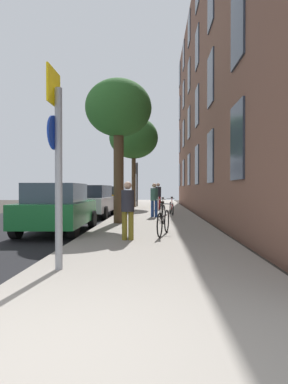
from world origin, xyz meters
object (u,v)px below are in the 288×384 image
Objects in this scene: traffic_light at (136,176)px; car_1 at (92,201)px; pedestrian_0 at (128,207)px; bicycle_2 at (172,208)px; sign_post at (57,157)px; bicycle_1 at (162,211)px; car_0 at (58,208)px; tree_far at (134,138)px; pedestrian_2 at (158,194)px; bicycle_0 at (163,222)px; tree_near at (119,111)px; pedestrian_1 at (154,198)px; car_3 at (117,195)px; car_2 at (107,197)px.

car_1 is at bearing -102.12° from traffic_light.
bicycle_2 is at bearing 78.81° from pedestrian_0.
sign_post reaches higher than bicycle_1.
car_1 is (-0.06, 5.56, 0.00)m from car_0.
traffic_light is 8.13m from bicycle_2.
bicycle_2 is (2.45, -6.45, -4.67)m from tree_far.
pedestrian_2 is at bearing 91.18° from bicycle_1.
sign_post is at bearing -115.82° from bicycle_0.
tree_near is 3.35× the size of bicycle_1.
pedestrian_1 is (-0.88, -1.28, 0.55)m from bicycle_2.
bicycle_2 is at bearing -71.12° from car_3.
pedestrian_0 is (-1.53, -7.74, 0.51)m from bicycle_2.
tree_far is 1.56× the size of car_3.
pedestrian_2 is 10.19m from car_3.
tree_near is at bearing -63.06° from car_1.
traffic_light reaches higher than car_0.
bicycle_0 is 1.13× the size of pedestrian_0.
sign_post reaches higher than car_1.
bicycle_2 is 0.40× the size of car_1.
bicycle_2 is at bearing 4.13° from car_1.
pedestrian_2 is at bearing -67.62° from car_3.
sign_post is 8.16m from bicycle_1.
bicycle_1 is at bearing -79.94° from traffic_light.
sign_post reaches higher than bicycle_2.
car_2 is at bearing 113.26° from pedestrian_1.
bicycle_0 is at bearing -78.86° from car_3.
tree_far is at bearing 110.78° from bicycle_2.
car_0 is at bearing -124.24° from pedestrian_1.
tree_near is 11.89m from car_2.
traffic_light is 1.94× the size of bicycle_2.
tree_near is (0.11, -11.35, 2.10)m from traffic_light.
tree_near is at bearing -101.71° from pedestrian_2.
pedestrian_2 is (1.76, 14.54, -0.90)m from sign_post.
bicycle_0 is at bearing -94.86° from bicycle_2.
bicycle_0 is 3.98m from bicycle_1.
traffic_light is at bearing 99.59° from pedestrian_1.
bicycle_2 is 1.01× the size of pedestrian_2.
tree_near is 1.30× the size of car_1.
traffic_light reaches higher than car_2.
pedestrian_0 is (0.84, -15.27, -1.42)m from traffic_light.
pedestrian_0 is at bearing -86.84° from traffic_light.
tree_near is 5.39m from car_1.
pedestrian_2 reaches higher than bicycle_0.
bicycle_0 is at bearing -60.89° from tree_near.
car_3 is at bearing 92.08° from car_1.
sign_post is 1.93× the size of bicycle_2.
traffic_light reaches higher than car_3.
tree_near is 4.52m from pedestrian_1.
pedestrian_0 is at bearing -86.31° from tree_far.
sign_post is at bearing -89.94° from tree_far.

